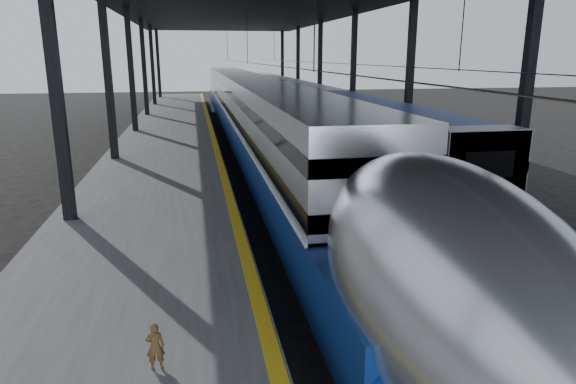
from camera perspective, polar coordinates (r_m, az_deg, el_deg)
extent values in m
plane|color=black|center=(12.95, -1.09, -12.47)|extent=(160.00, 160.00, 0.00)
cube|color=#4C4C4F|center=(31.87, -13.27, 4.65)|extent=(6.00, 80.00, 1.00)
cube|color=gold|center=(31.76, -8.25, 5.79)|extent=(0.30, 80.00, 0.01)
cube|color=slate|center=(32.05, -4.65, 4.30)|extent=(0.08, 80.00, 0.16)
cube|color=slate|center=(32.23, -2.09, 4.39)|extent=(0.08, 80.00, 0.16)
cube|color=slate|center=(32.92, 4.07, 4.59)|extent=(0.08, 80.00, 0.16)
cube|color=slate|center=(33.30, 6.48, 4.65)|extent=(0.08, 80.00, 0.16)
cube|color=black|center=(16.89, -24.21, 8.68)|extent=(0.35, 0.35, 9.00)
cube|color=black|center=(20.01, 24.86, 9.38)|extent=(0.35, 0.35, 9.00)
cube|color=black|center=(26.69, -19.28, 10.97)|extent=(0.35, 0.35, 9.00)
cube|color=black|center=(28.77, 13.33, 11.62)|extent=(0.35, 0.35, 9.00)
cube|color=black|center=(36.60, -16.98, 12.00)|extent=(0.35, 0.35, 9.00)
cube|color=black|center=(38.14, 7.24, 12.61)|extent=(0.35, 0.35, 9.00)
cube|color=black|center=(46.55, -15.66, 12.58)|extent=(0.35, 0.35, 9.00)
cube|color=black|center=(47.77, 3.56, 13.13)|extent=(0.35, 0.35, 9.00)
cube|color=black|center=(56.51, -14.79, 12.96)|extent=(0.35, 0.35, 9.00)
cube|color=black|center=(57.52, 1.11, 13.46)|extent=(0.35, 0.35, 9.00)
cube|color=black|center=(66.49, -14.19, 13.22)|extent=(0.35, 0.35, 9.00)
cube|color=black|center=(67.35, -0.63, 13.67)|extent=(0.35, 0.35, 9.00)
cylinder|color=slate|center=(31.59, -3.52, 14.06)|extent=(0.03, 74.00, 0.03)
cylinder|color=slate|center=(32.58, 5.51, 14.04)|extent=(0.03, 74.00, 0.03)
cube|color=silver|center=(39.03, -4.78, 9.68)|extent=(3.07, 57.00, 4.24)
cube|color=navy|center=(37.69, -4.50, 7.48)|extent=(3.16, 62.00, 1.64)
cube|color=silver|center=(39.07, -4.76, 8.99)|extent=(3.18, 57.00, 0.11)
cube|color=black|center=(38.94, -4.81, 11.47)|extent=(3.11, 57.00, 0.44)
cube|color=black|center=(39.03, -4.78, 9.68)|extent=(3.11, 57.00, 0.44)
ellipsoid|color=silver|center=(8.93, 16.38, -10.05)|extent=(3.07, 8.40, 4.24)
ellipsoid|color=navy|center=(9.50, 15.82, -16.74)|extent=(3.16, 8.40, 1.80)
ellipsoid|color=black|center=(6.61, 27.16, -12.21)|extent=(1.59, 2.20, 0.95)
cube|color=black|center=(29.99, -2.85, 3.82)|extent=(2.33, 2.60, 0.40)
cube|color=navy|center=(24.99, 10.51, 5.37)|extent=(2.69, 18.00, 3.65)
cube|color=#96989E|center=(17.56, 20.18, 0.70)|extent=(2.74, 1.20, 3.70)
cube|color=black|center=(16.87, 21.47, 2.88)|extent=(1.63, 0.06, 0.82)
cube|color=#9E0C10|center=(17.15, 21.08, -1.20)|extent=(1.15, 0.06, 0.53)
cube|color=#96989E|center=(43.13, 1.50, 9.54)|extent=(2.69, 18.00, 3.65)
cube|color=#96989E|center=(61.79, -2.19, 11.16)|extent=(2.69, 18.00, 3.65)
cube|color=black|center=(20.03, 16.31, -2.47)|extent=(2.12, 2.40, 0.36)
cube|color=black|center=(40.43, 2.36, 6.68)|extent=(2.12, 2.40, 0.36)
imported|color=#483518|center=(8.92, -14.54, -16.26)|extent=(0.30, 0.20, 0.82)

